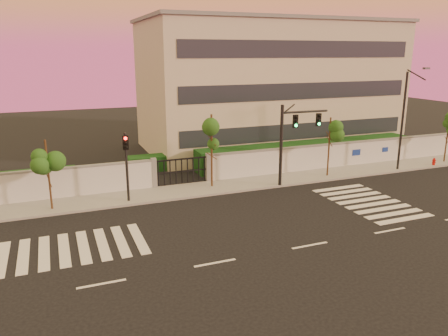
{
  "coord_description": "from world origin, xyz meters",
  "views": [
    {
      "loc": [
        -11.29,
        -16.85,
        9.24
      ],
      "look_at": [
        -2.17,
        6.0,
        2.7
      ],
      "focal_mm": 35.0,
      "sensor_mm": 36.0,
      "label": 1
    }
  ],
  "objects": [
    {
      "name": "traffic_signal_main",
      "position": [
        4.07,
        9.1,
        3.67
      ],
      "size": [
        3.68,
        0.38,
        5.81
      ],
      "rotation": [
        0.0,
        0.0,
        -0.03
      ],
      "color": "black",
      "rests_on": "ground"
    },
    {
      "name": "street_tree_d",
      "position": [
        -1.19,
        10.68,
        3.82
      ],
      "size": [
        1.63,
        1.3,
        5.19
      ],
      "color": "#382314",
      "rests_on": "ground"
    },
    {
      "name": "ground",
      "position": [
        0.0,
        0.0,
        0.0
      ],
      "size": [
        120.0,
        120.0,
        0.0
      ],
      "primitive_type": "plane",
      "color": "black",
      "rests_on": "ground"
    },
    {
      "name": "fire_hydrant",
      "position": [
        18.01,
        9.36,
        0.37
      ],
      "size": [
        0.3,
        0.28,
        0.75
      ],
      "rotation": [
        0.0,
        0.0,
        -0.39
      ],
      "color": "#B6100C",
      "rests_on": "ground"
    },
    {
      "name": "sidewalk",
      "position": [
        0.0,
        10.5,
        0.07
      ],
      "size": [
        60.0,
        3.0,
        0.15
      ],
      "primitive_type": "cube",
      "color": "gray",
      "rests_on": "ground"
    },
    {
      "name": "hedge_row",
      "position": [
        1.17,
        14.74,
        0.82
      ],
      "size": [
        41.0,
        4.25,
        1.8
      ],
      "color": "black",
      "rests_on": "ground"
    },
    {
      "name": "traffic_signal_secondary",
      "position": [
        -7.19,
        9.68,
        2.86
      ],
      "size": [
        0.35,
        0.34,
        4.5
      ],
      "rotation": [
        0.0,
        0.0,
        0.11
      ],
      "color": "black",
      "rests_on": "ground"
    },
    {
      "name": "street_tree_e",
      "position": [
        7.94,
        10.0,
        3.38
      ],
      "size": [
        1.56,
        1.24,
        4.58
      ],
      "color": "#382314",
      "rests_on": "ground"
    },
    {
      "name": "institutional_building",
      "position": [
        9.0,
        21.99,
        6.16
      ],
      "size": [
        24.4,
        12.4,
        12.25
      ],
      "color": "#BDB3A0",
      "rests_on": "ground"
    },
    {
      "name": "road_markings",
      "position": [
        -1.58,
        3.76,
        0.01
      ],
      "size": [
        57.0,
        7.62,
        0.02
      ],
      "color": "silver",
      "rests_on": "ground"
    },
    {
      "name": "street_tree_c",
      "position": [
        -11.71,
        9.94,
        3.21
      ],
      "size": [
        1.5,
        1.19,
        4.35
      ],
      "color": "#382314",
      "rests_on": "ground"
    },
    {
      "name": "streetlight_east",
      "position": [
        14.28,
        9.31,
        4.42
      ],
      "size": [
        0.49,
        1.97,
        8.19
      ],
      "color": "black",
      "rests_on": "ground"
    },
    {
      "name": "perimeter_wall",
      "position": [
        0.1,
        12.0,
        1.07
      ],
      "size": [
        60.0,
        0.36,
        2.2
      ],
      "color": "silver",
      "rests_on": "ground"
    }
  ]
}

